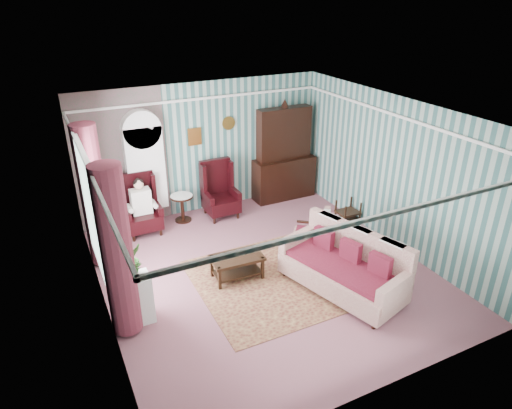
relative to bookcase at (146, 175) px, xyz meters
name	(u,v)px	position (x,y,z in m)	size (l,w,h in m)	color
floor	(265,272)	(1.35, -2.84, -1.12)	(6.00, 6.00, 0.00)	#864E59
room_shell	(227,171)	(0.73, -2.66, 0.89)	(5.53, 6.02, 2.91)	#376462
bookcase	(146,175)	(0.00, 0.00, 0.00)	(0.80, 0.28, 2.24)	silver
dresser_hutch	(285,151)	(3.25, -0.12, 0.06)	(1.50, 0.56, 2.36)	black
wingback_left	(141,205)	(-0.25, -0.39, -0.50)	(0.76, 0.80, 1.25)	black
wingback_right	(221,190)	(1.50, -0.39, -0.50)	(0.76, 0.80, 1.25)	black
seated_woman	(142,207)	(-0.25, -0.39, -0.53)	(0.44, 0.40, 1.18)	beige
round_side_table	(182,208)	(0.65, -0.24, -0.82)	(0.50, 0.50, 0.60)	black
nest_table	(348,212)	(3.82, -1.94, -0.85)	(0.45, 0.38, 0.54)	black
plant_stand	(134,300)	(-1.05, -3.14, -0.72)	(0.55, 0.35, 0.80)	silver
rug	(288,276)	(1.65, -3.14, -1.11)	(3.20, 2.60, 0.01)	#44161D
sofa	(343,262)	(2.25, -3.88, -0.56)	(2.13, 1.00, 1.12)	beige
floral_armchair	(310,230)	(2.41, -2.64, -0.60)	(0.74, 0.76, 1.04)	#BDAC93
coffee_table	(237,267)	(0.83, -2.77, -0.90)	(0.90, 0.52, 0.44)	black
potted_plant_a	(131,272)	(-1.06, -3.28, -0.13)	(0.33, 0.29, 0.37)	#1B581C
potted_plant_b	(133,259)	(-0.96, -3.03, -0.08)	(0.27, 0.22, 0.49)	#214A17
potted_plant_c	(121,265)	(-1.15, -3.08, -0.11)	(0.23, 0.23, 0.41)	#28591C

